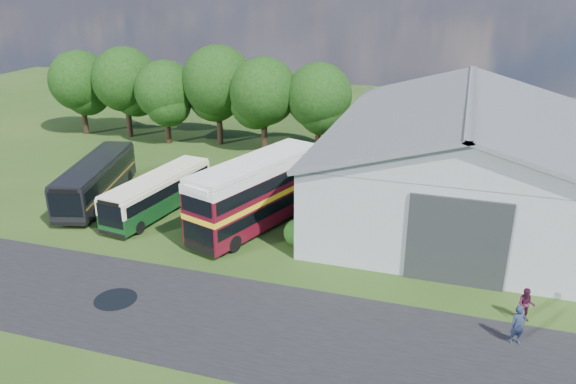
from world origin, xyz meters
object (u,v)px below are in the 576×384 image
(bus_maroon_double, at_px, (256,194))
(storage_shed, at_px, (465,149))
(visitor_a, at_px, (518,325))
(bus_dark_single, at_px, (96,180))
(bus_green_single, at_px, (158,193))
(visitor_b, at_px, (526,305))

(bus_maroon_double, bearing_deg, storage_shed, 51.63)
(bus_maroon_double, bearing_deg, visitor_a, -9.46)
(bus_maroon_double, bearing_deg, bus_dark_single, -165.20)
(bus_maroon_double, distance_m, visitor_a, 17.84)
(bus_maroon_double, bearing_deg, bus_green_single, -162.63)
(bus_dark_single, bearing_deg, visitor_b, -28.59)
(visitor_a, height_order, visitor_b, visitor_a)
(visitor_a, xyz_separation_m, visitor_b, (0.49, 2.05, -0.10))
(visitor_a, bearing_deg, storage_shed, 76.12)
(visitor_a, bearing_deg, visitor_b, 52.55)
(storage_shed, bearing_deg, bus_green_single, -157.98)
(bus_maroon_double, relative_size, visitor_b, 6.47)
(bus_green_single, xyz_separation_m, visitor_a, (23.08, -8.51, -0.48))
(bus_maroon_double, height_order, visitor_a, bus_maroon_double)
(bus_green_single, distance_m, bus_dark_single, 5.59)
(bus_green_single, relative_size, visitor_a, 5.21)
(storage_shed, distance_m, bus_green_single, 21.85)
(bus_dark_single, height_order, visitor_a, bus_dark_single)
(bus_dark_single, relative_size, visitor_b, 6.43)
(visitor_a, bearing_deg, bus_maroon_double, 127.94)
(bus_green_single, height_order, bus_maroon_double, bus_maroon_double)
(bus_green_single, xyz_separation_m, visitor_b, (23.57, -6.46, -0.58))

